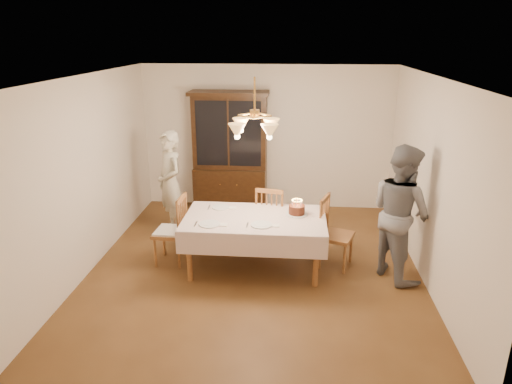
# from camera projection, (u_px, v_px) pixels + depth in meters

# --- Properties ---
(ground) EXTENTS (5.00, 5.00, 0.00)m
(ground) POSITION_uv_depth(u_px,v_px,m) (255.00, 267.00, 6.37)
(ground) COLOR #553418
(ground) RESTS_ON ground
(room_shell) EXTENTS (5.00, 5.00, 5.00)m
(room_shell) POSITION_uv_depth(u_px,v_px,m) (255.00, 158.00, 5.86)
(room_shell) COLOR white
(room_shell) RESTS_ON ground
(dining_table) EXTENTS (1.90, 1.10, 0.76)m
(dining_table) POSITION_uv_depth(u_px,v_px,m) (255.00, 222.00, 6.15)
(dining_table) COLOR brown
(dining_table) RESTS_ON ground
(china_hutch) EXTENTS (1.38, 0.54, 2.16)m
(china_hutch) POSITION_uv_depth(u_px,v_px,m) (230.00, 154.00, 8.21)
(china_hutch) COLOR black
(china_hutch) RESTS_ON ground
(chair_far_side) EXTENTS (0.51, 0.49, 1.00)m
(chair_far_side) POSITION_uv_depth(u_px,v_px,m) (272.00, 221.00, 6.83)
(chair_far_side) COLOR brown
(chair_far_side) RESTS_ON ground
(chair_left_end) EXTENTS (0.45, 0.47, 1.00)m
(chair_left_end) POSITION_uv_depth(u_px,v_px,m) (171.00, 232.00, 6.40)
(chair_left_end) COLOR brown
(chair_left_end) RESTS_ON ground
(chair_right_end) EXTENTS (0.55, 0.56, 1.00)m
(chair_right_end) POSITION_uv_depth(u_px,v_px,m) (336.00, 236.00, 6.30)
(chair_right_end) COLOR brown
(chair_right_end) RESTS_ON ground
(elderly_woman) EXTENTS (0.69, 0.73, 1.68)m
(elderly_woman) POSITION_uv_depth(u_px,v_px,m) (170.00, 183.00, 7.27)
(elderly_woman) COLOR beige
(elderly_woman) RESTS_ON ground
(adult_in_grey) EXTENTS (1.02, 1.09, 1.80)m
(adult_in_grey) POSITION_uv_depth(u_px,v_px,m) (400.00, 212.00, 5.91)
(adult_in_grey) COLOR slate
(adult_in_grey) RESTS_ON ground
(birthday_cake) EXTENTS (0.30, 0.30, 0.22)m
(birthday_cake) POSITION_uv_depth(u_px,v_px,m) (297.00, 210.00, 6.20)
(birthday_cake) COLOR white
(birthday_cake) RESTS_ON dining_table
(place_setting_near_left) EXTENTS (0.42, 0.27, 0.02)m
(place_setting_near_left) POSITION_uv_depth(u_px,v_px,m) (210.00, 224.00, 5.89)
(place_setting_near_left) COLOR white
(place_setting_near_left) RESTS_ON dining_table
(place_setting_near_right) EXTENTS (0.42, 0.27, 0.02)m
(place_setting_near_right) POSITION_uv_depth(u_px,v_px,m) (262.00, 225.00, 5.86)
(place_setting_near_right) COLOR white
(place_setting_near_right) RESTS_ON dining_table
(place_setting_far_left) EXTENTS (0.39, 0.25, 0.02)m
(place_setting_far_left) POSITION_uv_depth(u_px,v_px,m) (222.00, 207.00, 6.46)
(place_setting_far_left) COLOR white
(place_setting_far_left) RESTS_ON dining_table
(chandelier) EXTENTS (0.62, 0.62, 0.73)m
(chandelier) POSITION_uv_depth(u_px,v_px,m) (255.00, 128.00, 5.73)
(chandelier) COLOR #BF8C3F
(chandelier) RESTS_ON ground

